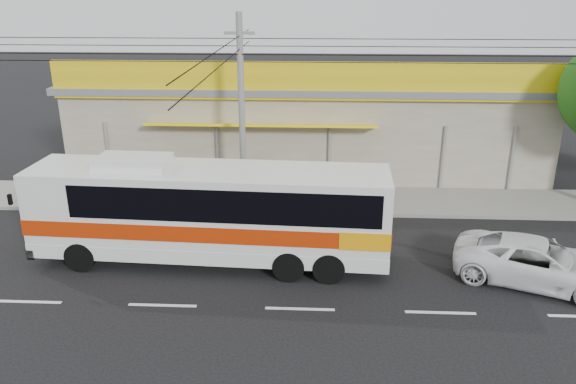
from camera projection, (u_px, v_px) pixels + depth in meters
The scene contains 9 objects.
ground at pixel (302, 268), 18.46m from camera, with size 120.00×120.00×0.00m, color black.
sidewalk at pixel (306, 200), 24.05m from camera, with size 30.00×3.20×0.15m, color gray.
lane_markings at pixel (300, 309), 16.12m from camera, with size 50.00×0.12×0.01m, color silver, non-canonical shape.
storefront_building at pixel (308, 119), 28.45m from camera, with size 22.60×9.20×5.70m.
coach_bus at pixel (215, 208), 18.25m from camera, with size 11.73×3.03×3.58m.
motorbike_red at pixel (121, 176), 25.01m from camera, with size 0.75×2.15×1.13m, color maroon.
motorbike_dark at pixel (145, 177), 25.10m from camera, with size 0.47×1.68×1.01m, color black.
white_car at pixel (538, 262), 17.35m from camera, with size 2.30×4.98×1.38m, color white.
utility_pole at pixel (240, 49), 21.38m from camera, with size 34.00×14.00×7.80m.
Camera 1 is at (0.33, -16.42, 8.79)m, focal length 35.00 mm.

